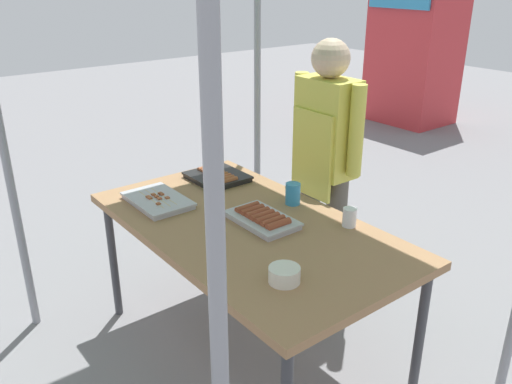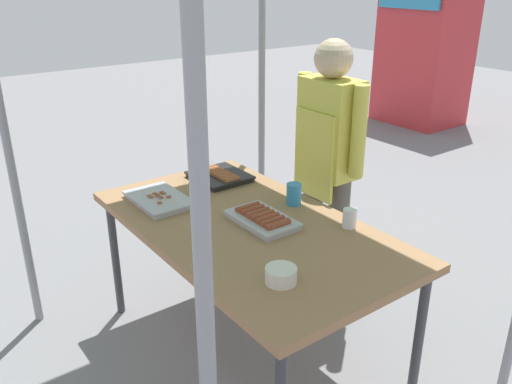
# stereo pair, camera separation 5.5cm
# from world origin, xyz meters

# --- Properties ---
(ground_plane) EXTENTS (18.00, 18.00, 0.00)m
(ground_plane) POSITION_xyz_m (0.00, 0.00, 0.00)
(ground_plane) COLOR slate
(stall_table) EXTENTS (1.60, 0.90, 0.75)m
(stall_table) POSITION_xyz_m (0.00, 0.00, 0.70)
(stall_table) COLOR #9E724C
(stall_table) RESTS_ON ground
(tray_grilled_sausages) EXTENTS (0.35, 0.21, 0.06)m
(tray_grilled_sausages) POSITION_xyz_m (0.04, 0.06, 0.77)
(tray_grilled_sausages) COLOR #ADADB2
(tray_grilled_sausages) RESTS_ON stall_table
(tray_meat_skewers) EXTENTS (0.37, 0.24, 0.04)m
(tray_meat_skewers) POSITION_xyz_m (-0.47, -0.22, 0.77)
(tray_meat_skewers) COLOR #ADADB2
(tray_meat_skewers) RESTS_ON stall_table
(tray_pork_links) EXTENTS (0.32, 0.28, 0.05)m
(tray_pork_links) POSITION_xyz_m (-0.56, 0.21, 0.77)
(tray_pork_links) COLOR black
(tray_pork_links) RESTS_ON stall_table
(condiment_bowl) EXTENTS (0.12, 0.12, 0.06)m
(condiment_bowl) POSITION_xyz_m (0.49, -0.19, 0.78)
(condiment_bowl) COLOR silver
(condiment_bowl) RESTS_ON stall_table
(drink_cup_near_edge) EXTENTS (0.06, 0.06, 0.09)m
(drink_cup_near_edge) POSITION_xyz_m (0.31, 0.36, 0.79)
(drink_cup_near_edge) COLOR white
(drink_cup_near_edge) RESTS_ON stall_table
(drink_cup_by_wok) EXTENTS (0.08, 0.08, 0.11)m
(drink_cup_by_wok) POSITION_xyz_m (-0.04, 0.32, 0.81)
(drink_cup_by_wok) COLOR #338CBF
(drink_cup_by_wok) RESTS_ON stall_table
(vendor_woman) EXTENTS (0.52, 0.22, 1.53)m
(vendor_woman) POSITION_xyz_m (-0.22, 0.72, 0.90)
(vendor_woman) COLOR #595147
(vendor_woman) RESTS_ON ground
(neighbor_stall_left) EXTENTS (0.97, 0.82, 2.01)m
(neighbor_stall_left) POSITION_xyz_m (-2.43, 4.48, 1.01)
(neighbor_stall_left) COLOR #C63338
(neighbor_stall_left) RESTS_ON ground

